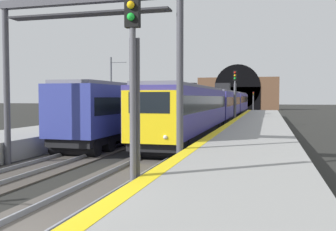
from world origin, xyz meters
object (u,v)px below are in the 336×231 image
train_main_approaching (223,104)px  railway_signal_near (133,80)px  overhead_signal_gantry (87,40)px  railway_signal_mid (235,93)px  train_adjacent_platform (168,105)px  railway_signal_far (253,99)px  catenary_mast_far (111,90)px

train_main_approaching → railway_signal_near: railway_signal_near is taller
railway_signal_near → overhead_signal_gantry: 7.20m
train_main_approaching → railway_signal_mid: 6.33m
train_adjacent_platform → railway_signal_near: (-27.18, -6.28, 1.28)m
train_main_approaching → railway_signal_mid: (-5.88, -1.95, 1.26)m
railway_signal_far → overhead_signal_gantry: bearing=-3.3°
train_adjacent_platform → railway_signal_mid: (3.12, -6.28, 1.22)m
railway_signal_far → railway_signal_near: bearing=0.0°
railway_signal_mid → railway_signal_far: railway_signal_mid is taller
catenary_mast_far → overhead_signal_gantry: bearing=-158.8°
train_main_approaching → catenary_mast_far: (-6.79, 11.43, 1.61)m
train_main_approaching → railway_signal_near: size_ratio=9.71×
overhead_signal_gantry → train_main_approaching: bearing=-4.0°
overhead_signal_gantry → catenary_mast_far: bearing=21.2°
train_main_approaching → train_adjacent_platform: 9.99m
train_main_approaching → railway_signal_near: bearing=3.0°
train_main_approaching → railway_signal_far: bearing=177.2°
railway_signal_near → catenary_mast_far: bearing=-155.5°
railway_signal_mid → overhead_signal_gantry: overhead_signal_gantry is taller
railway_signal_far → catenary_mast_far: size_ratio=0.58×
railway_signal_near → railway_signal_far: railway_signal_near is taller
train_main_approaching → railway_signal_far: (41.86, -1.95, 0.34)m
railway_signal_far → catenary_mast_far: catenary_mast_far is taller
train_adjacent_platform → railway_signal_mid: 7.12m
catenary_mast_far → train_adjacent_platform: bearing=-107.3°
train_main_approaching → overhead_signal_gantry: (-30.63, 2.16, 3.32)m
train_main_approaching → train_adjacent_platform: (-9.00, 4.33, 0.04)m
train_adjacent_platform → overhead_signal_gantry: 21.98m
catenary_mast_far → train_main_approaching: bearing=-59.3°
railway_signal_mid → railway_signal_far: size_ratio=1.35×
railway_signal_near → railway_signal_mid: railway_signal_near is taller
railway_signal_near → railway_signal_far: 78.05m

